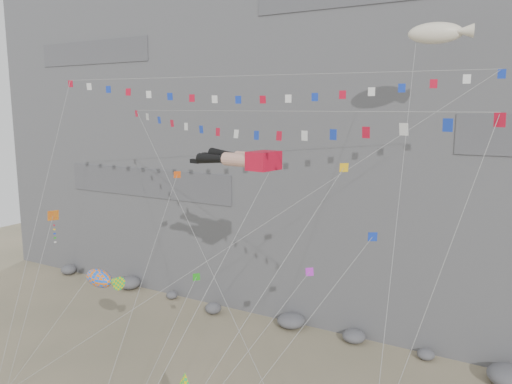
{
  "coord_description": "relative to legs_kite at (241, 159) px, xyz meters",
  "views": [
    {
      "loc": [
        18.68,
        -22.18,
        19.88
      ],
      "look_at": [
        0.84,
        9.0,
        13.88
      ],
      "focal_mm": 35.0,
      "sensor_mm": 36.0,
      "label": 1
    }
  ],
  "objects": [
    {
      "name": "fish_windsock",
      "position": [
        -9.43,
        -4.34,
        -8.72
      ],
      "size": [
        6.38,
        6.52,
        10.42
      ],
      "color": "orange",
      "rests_on": "ground"
    },
    {
      "name": "small_kite_c",
      "position": [
        -1.85,
        -2.98,
        -7.94
      ],
      "size": [
        1.18,
        10.47,
        13.15
      ],
      "color": "#1E9A17",
      "rests_on": "ground"
    },
    {
      "name": "talus_boulders",
      "position": [
        -1.18,
        10.58,
        -15.93
      ],
      "size": [
        60.0,
        3.0,
        1.2
      ],
      "primitive_type": null,
      "color": "#5B5C60",
      "rests_on": "ground"
    },
    {
      "name": "legs_kite",
      "position": [
        0.0,
        0.0,
        0.0
      ],
      "size": [
        7.02,
        17.2,
        22.58
      ],
      "rotation": [
        0.0,
        0.0,
        -0.15
      ],
      "color": "red",
      "rests_on": "ground"
    },
    {
      "name": "small_kite_e",
      "position": [
        9.53,
        -1.8,
        -4.0
      ],
      "size": [
        7.88,
        10.44,
        17.6
      ],
      "color": "#1434B5",
      "rests_on": "ground"
    },
    {
      "name": "small_kite_a",
      "position": [
        -7.22,
        1.95,
        -2.04
      ],
      "size": [
        5.11,
        15.43,
        21.27
      ],
      "color": "#F45514",
      "rests_on": "ground"
    },
    {
      "name": "cliff",
      "position": [
        -1.18,
        25.58,
        8.47
      ],
      "size": [
        80.0,
        28.0,
        50.0
      ],
      "primitive_type": "cube",
      "color": "slate",
      "rests_on": "ground"
    },
    {
      "name": "harlequin_kite",
      "position": [
        -14.43,
        -4.01,
        -4.74
      ],
      "size": [
        1.66,
        6.26,
        13.0
      ],
      "color": "red",
      "rests_on": "ground"
    },
    {
      "name": "blimp_windsock",
      "position": [
        10.95,
        6.26,
        8.14
      ],
      "size": [
        4.45,
        14.68,
        28.16
      ],
      "color": "#EEE1C3",
      "rests_on": "ground"
    },
    {
      "name": "flag_banner_upper",
      "position": [
        -0.8,
        2.54,
        5.64
      ],
      "size": [
        31.84,
        15.23,
        28.75
      ],
      "color": "red",
      "rests_on": "ground"
    },
    {
      "name": "flag_banner_lower",
      "position": [
        1.28,
        -1.5,
        3.19
      ],
      "size": [
        29.63,
        14.02,
        23.29
      ],
      "color": "red",
      "rests_on": "ground"
    },
    {
      "name": "small_kite_d",
      "position": [
        7.03,
        0.08,
        -0.48
      ],
      "size": [
        6.68,
        14.83,
        22.38
      ],
      "color": "yellow",
      "rests_on": "ground"
    },
    {
      "name": "small_kite_b",
      "position": [
        5.07,
        -0.19,
        -7.21
      ],
      "size": [
        5.13,
        12.22,
        15.54
      ],
      "color": "#B321C5",
      "rests_on": "ground"
    }
  ]
}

